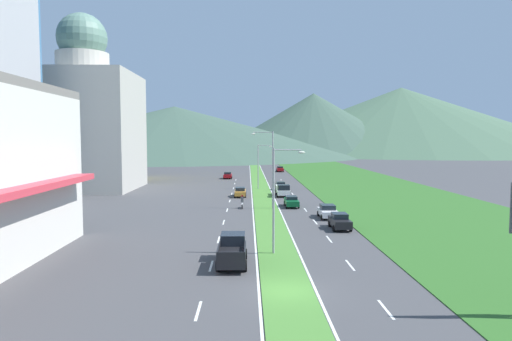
{
  "coord_description": "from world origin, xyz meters",
  "views": [
    {
      "loc": [
        -2.42,
        -26.6,
        9.3
      ],
      "look_at": [
        -1.14,
        42.1,
        4.37
      ],
      "focal_mm": 31.46,
      "sensor_mm": 36.0,
      "label": 1
    }
  ],
  "objects": [
    {
      "name": "ground_plane",
      "position": [
        0.0,
        0.0,
        0.0
      ],
      "size": [
        600.0,
        600.0,
        0.0
      ],
      "primitive_type": "plane",
      "color": "#424244"
    },
    {
      "name": "grass_median",
      "position": [
        0.0,
        60.0,
        0.03
      ],
      "size": [
        3.2,
        240.0,
        0.06
      ],
      "primitive_type": "cube",
      "color": "#477F33",
      "rests_on": "ground_plane"
    },
    {
      "name": "grass_verge_right",
      "position": [
        20.6,
        60.0,
        0.03
      ],
      "size": [
        24.0,
        240.0,
        0.06
      ],
      "primitive_type": "cube",
      "color": "#2D6023",
      "rests_on": "ground_plane"
    },
    {
      "name": "lane_dash_left_2",
      "position": [
        -5.1,
        -2.95,
        0.01
      ],
      "size": [
        0.16,
        2.8,
        0.01
      ],
      "primitive_type": "cube",
      "color": "silver",
      "rests_on": "ground_plane"
    },
    {
      "name": "lane_dash_left_3",
      "position": [
        -5.1,
        5.58,
        0.01
      ],
      "size": [
        0.16,
        2.8,
        0.01
      ],
      "primitive_type": "cube",
      "color": "silver",
      "rests_on": "ground_plane"
    },
    {
      "name": "lane_dash_left_4",
      "position": [
        -5.1,
        14.1,
        0.01
      ],
      "size": [
        0.16,
        2.8,
        0.01
      ],
      "primitive_type": "cube",
      "color": "silver",
      "rests_on": "ground_plane"
    },
    {
      "name": "lane_dash_left_5",
      "position": [
        -5.1,
        22.63,
        0.01
      ],
      "size": [
        0.16,
        2.8,
        0.01
      ],
      "primitive_type": "cube",
      "color": "silver",
      "rests_on": "ground_plane"
    },
    {
      "name": "lane_dash_left_6",
      "position": [
        -5.1,
        31.15,
        0.01
      ],
      "size": [
        0.16,
        2.8,
        0.01
      ],
      "primitive_type": "cube",
      "color": "silver",
      "rests_on": "ground_plane"
    },
    {
      "name": "lane_dash_left_7",
      "position": [
        -5.1,
        39.68,
        0.01
      ],
      "size": [
        0.16,
        2.8,
        0.01
      ],
      "primitive_type": "cube",
      "color": "silver",
      "rests_on": "ground_plane"
    },
    {
      "name": "lane_dash_left_8",
      "position": [
        -5.1,
        48.2,
        0.01
      ],
      "size": [
        0.16,
        2.8,
        0.01
      ],
      "primitive_type": "cube",
      "color": "silver",
      "rests_on": "ground_plane"
    },
    {
      "name": "lane_dash_left_9",
      "position": [
        -5.1,
        56.73,
        0.01
      ],
      "size": [
        0.16,
        2.8,
        0.01
      ],
      "primitive_type": "cube",
      "color": "silver",
      "rests_on": "ground_plane"
    },
    {
      "name": "lane_dash_left_10",
      "position": [
        -5.1,
        65.25,
        0.01
      ],
      "size": [
        0.16,
        2.8,
        0.01
      ],
      "primitive_type": "cube",
      "color": "silver",
      "rests_on": "ground_plane"
    },
    {
      "name": "lane_dash_left_11",
      "position": [
        -5.1,
        73.78,
        0.01
      ],
      "size": [
        0.16,
        2.8,
        0.01
      ],
      "primitive_type": "cube",
      "color": "silver",
      "rests_on": "ground_plane"
    },
    {
      "name": "lane_dash_right_2",
      "position": [
        5.1,
        -2.95,
        0.01
      ],
      "size": [
        0.16,
        2.8,
        0.01
      ],
      "primitive_type": "cube",
      "color": "silver",
      "rests_on": "ground_plane"
    },
    {
      "name": "lane_dash_right_3",
      "position": [
        5.1,
        5.58,
        0.01
      ],
      "size": [
        0.16,
        2.8,
        0.01
      ],
      "primitive_type": "cube",
      "color": "silver",
      "rests_on": "ground_plane"
    },
    {
      "name": "lane_dash_right_4",
      "position": [
        5.1,
        14.1,
        0.01
      ],
      "size": [
        0.16,
        2.8,
        0.01
      ],
      "primitive_type": "cube",
      "color": "silver",
      "rests_on": "ground_plane"
    },
    {
      "name": "lane_dash_right_5",
      "position": [
        5.1,
        22.63,
        0.01
      ],
      "size": [
        0.16,
        2.8,
        0.01
      ],
      "primitive_type": "cube",
      "color": "silver",
      "rests_on": "ground_plane"
    },
    {
      "name": "lane_dash_right_6",
      "position": [
        5.1,
        31.15,
        0.01
      ],
      "size": [
        0.16,
        2.8,
        0.01
      ],
      "primitive_type": "cube",
      "color": "silver",
      "rests_on": "ground_plane"
    },
    {
      "name": "lane_dash_right_7",
      "position": [
        5.1,
        39.68,
        0.01
      ],
      "size": [
        0.16,
        2.8,
        0.01
      ],
      "primitive_type": "cube",
      "color": "silver",
      "rests_on": "ground_plane"
    },
    {
      "name": "lane_dash_right_8",
      "position": [
        5.1,
        48.2,
        0.01
      ],
      "size": [
        0.16,
        2.8,
        0.01
      ],
      "primitive_type": "cube",
      "color": "silver",
      "rests_on": "ground_plane"
    },
    {
      "name": "lane_dash_right_9",
      "position": [
        5.1,
        56.73,
        0.01
      ],
      "size": [
        0.16,
        2.8,
        0.01
      ],
      "primitive_type": "cube",
      "color": "silver",
      "rests_on": "ground_plane"
    },
    {
      "name": "lane_dash_right_10",
      "position": [
        5.1,
        65.25,
        0.01
      ],
      "size": [
        0.16,
        2.8,
        0.01
      ],
      "primitive_type": "cube",
      "color": "silver",
      "rests_on": "ground_plane"
    },
    {
      "name": "lane_dash_right_11",
      "position": [
        5.1,
        73.78,
        0.01
      ],
      "size": [
        0.16,
        2.8,
        0.01
      ],
      "primitive_type": "cube",
      "color": "silver",
      "rests_on": "ground_plane"
    },
    {
      "name": "edge_line_median_left",
      "position": [
        -1.75,
        60.0,
        0.01
      ],
      "size": [
        0.16,
        240.0,
        0.01
      ],
      "primitive_type": "cube",
      "color": "silver",
      "rests_on": "ground_plane"
    },
    {
      "name": "edge_line_median_right",
      "position": [
        1.75,
        60.0,
        0.01
      ],
      "size": [
        0.16,
        240.0,
        0.01
      ],
      "primitive_type": "cube",
      "color": "silver",
      "rests_on": "ground_plane"
    },
    {
      "name": "domed_building",
      "position": [
        -32.17,
        55.92,
        12.42
      ],
      "size": [
        18.39,
        18.39,
        31.69
      ],
      "color": "#B7B2A8",
      "rests_on": "ground_plane"
    },
    {
      "name": "midrise_colored",
      "position": [
        -35.03,
        77.44,
        10.71
      ],
      "size": [
        12.87,
        12.87,
        21.41
      ],
      "primitive_type": "cube",
      "color": "yellow",
      "rests_on": "ground_plane"
    },
    {
      "name": "hill_far_left",
      "position": [
        -42.54,
        220.72,
        13.39
      ],
      "size": [
        204.21,
        204.21,
        26.77
      ],
      "primitive_type": "cone",
      "color": "#3D5647",
      "rests_on": "ground_plane"
    },
    {
      "name": "hill_far_center",
      "position": [
        36.26,
        237.52,
        17.84
      ],
      "size": [
        122.46,
        122.46,
        35.68
      ],
      "primitive_type": "cone",
      "color": "#3D5647",
      "rests_on": "ground_plane"
    },
    {
      "name": "hill_far_right",
      "position": [
        100.14,
        273.5,
        21.57
      ],
      "size": [
        228.72,
        228.72,
        43.14
      ],
      "primitive_type": "cone",
      "color": "#47664C",
      "rests_on": "ground_plane"
    },
    {
      "name": "street_lamp_near",
      "position": [
        -0.07,
        8.95,
        4.92
      ],
      "size": [
        2.57,
        0.35,
        8.54
      ],
      "color": "#99999E",
      "rests_on": "ground_plane"
    },
    {
      "name": "street_lamp_mid",
      "position": [
        0.59,
        32.2,
        5.84
      ],
      "size": [
        2.91,
        0.38,
        10.25
      ],
      "color": "#99999E",
      "rests_on": "ground_plane"
    },
    {
      "name": "street_lamp_far",
      "position": [
        -0.19,
        55.43,
        4.75
      ],
      "size": [
        2.69,
        0.44,
        8.19
      ],
      "color": "#99999E",
      "rests_on": "ground_plane"
    },
    {
      "name": "car_1",
      "position": [
        6.62,
        98.29,
        0.77
      ],
      "size": [
        1.96,
        4.45,
        1.5
      ],
      "rotation": [
        0.0,
        0.0,
        -1.57
      ],
      "color": "maroon",
      "rests_on": "ground_plane"
    },
    {
      "name": "car_2",
      "position": [
        -7.04,
        76.88,
        0.78
      ],
      "size": [
        1.97,
        4.38,
        1.54
      ],
      "rotation": [
        0.0,
        0.0,
        1.57
      ],
      "color": "maroon",
      "rests_on": "ground_plane"
    },
    {
      "name": "car_3",
      "position": [
        3.54,
        33.79,
        0.75
      ],
      "size": [
        1.86,
        4.5,
        1.45
      ],
      "rotation": [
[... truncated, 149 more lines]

